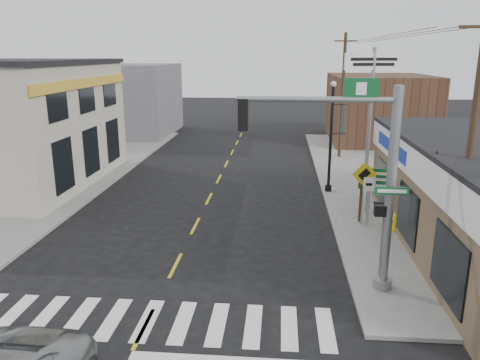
# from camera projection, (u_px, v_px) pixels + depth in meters

# --- Properties ---
(ground) EXTENTS (140.00, 140.00, 0.00)m
(ground) POSITION_uv_depth(u_px,v_px,m) (144.00, 329.00, 12.88)
(ground) COLOR black
(ground) RESTS_ON ground
(sidewalk_right) EXTENTS (6.00, 38.00, 0.13)m
(sidewalk_right) POSITION_uv_depth(u_px,v_px,m) (381.00, 196.00, 24.62)
(sidewalk_right) COLOR slate
(sidewalk_right) RESTS_ON ground
(sidewalk_left) EXTENTS (6.00, 38.00, 0.13)m
(sidewalk_left) POSITION_uv_depth(u_px,v_px,m) (52.00, 188.00, 26.12)
(sidewalk_left) COLOR slate
(sidewalk_left) RESTS_ON ground
(center_line) EXTENTS (0.12, 56.00, 0.01)m
(center_line) POSITION_uv_depth(u_px,v_px,m) (195.00, 226.00, 20.58)
(center_line) COLOR gold
(center_line) RESTS_ON ground
(crosswalk) EXTENTS (11.00, 2.20, 0.01)m
(crosswalk) POSITION_uv_depth(u_px,v_px,m) (148.00, 320.00, 13.27)
(crosswalk) COLOR silver
(crosswalk) RESTS_ON ground
(bldg_distant_right) EXTENTS (8.00, 10.00, 5.60)m
(bldg_distant_right) POSITION_uv_depth(u_px,v_px,m) (378.00, 108.00, 40.01)
(bldg_distant_right) COLOR #503324
(bldg_distant_right) RESTS_ON ground
(bldg_distant_left) EXTENTS (9.00, 10.00, 6.40)m
(bldg_distant_left) POSITION_uv_depth(u_px,v_px,m) (124.00, 99.00, 43.74)
(bldg_distant_left) COLOR slate
(bldg_distant_left) RESTS_ON ground
(traffic_signal_pole) EXTENTS (5.15, 0.39, 6.52)m
(traffic_signal_pole) POSITION_uv_depth(u_px,v_px,m) (366.00, 169.00, 13.92)
(traffic_signal_pole) COLOR gray
(traffic_signal_pole) RESTS_ON sidewalk_right
(guide_sign) EXTENTS (1.50, 0.13, 2.62)m
(guide_sign) POSITION_uv_depth(u_px,v_px,m) (376.00, 185.00, 20.23)
(guide_sign) COLOR #402E1E
(guide_sign) RESTS_ON sidewalk_right
(fire_hydrant) EXTENTS (0.25, 0.25, 0.78)m
(fire_hydrant) POSITION_uv_depth(u_px,v_px,m) (395.00, 221.00, 19.52)
(fire_hydrant) COLOR #C9C500
(fire_hydrant) RESTS_ON sidewalk_right
(ped_crossing_sign) EXTENTS (1.09, 0.08, 2.81)m
(ped_crossing_sign) POSITION_uv_depth(u_px,v_px,m) (364.00, 182.00, 19.90)
(ped_crossing_sign) COLOR gray
(ped_crossing_sign) RESTS_ON sidewalk_right
(lamp_post) EXTENTS (0.76, 0.60, 5.85)m
(lamp_post) POSITION_uv_depth(u_px,v_px,m) (332.00, 129.00, 24.46)
(lamp_post) COLOR black
(lamp_post) RESTS_ON sidewalk_right
(dance_center_sign) EXTENTS (3.56, 0.22, 7.57)m
(dance_center_sign) POSITION_uv_depth(u_px,v_px,m) (372.00, 82.00, 27.11)
(dance_center_sign) COLOR gray
(dance_center_sign) RESTS_ON sidewalk_right
(bare_tree) EXTENTS (2.43, 2.43, 4.86)m
(bare_tree) POSITION_uv_depth(u_px,v_px,m) (462.00, 164.00, 14.84)
(bare_tree) COLOR black
(bare_tree) RESTS_ON sidewalk_right
(shrub_front) EXTENTS (1.22, 1.22, 0.91)m
(shrub_front) POSITION_uv_depth(u_px,v_px,m) (474.00, 261.00, 15.68)
(shrub_front) COLOR #203716
(shrub_front) RESTS_ON sidewalk_right
(shrub_back) EXTENTS (0.98, 0.98, 0.73)m
(shrub_back) POSITION_uv_depth(u_px,v_px,m) (437.00, 224.00, 19.37)
(shrub_back) COLOR black
(shrub_back) RESTS_ON sidewalk_right
(utility_pole_near) EXTENTS (1.48, 0.22, 8.50)m
(utility_pole_near) POSITION_uv_depth(u_px,v_px,m) (470.00, 150.00, 14.31)
(utility_pole_near) COLOR #4B3F25
(utility_pole_near) RESTS_ON sidewalk_right
(utility_pole_far) EXTENTS (1.50, 0.22, 8.60)m
(utility_pole_far) POSITION_uv_depth(u_px,v_px,m) (342.00, 95.00, 32.73)
(utility_pole_far) COLOR #3D321C
(utility_pole_far) RESTS_ON sidewalk_right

